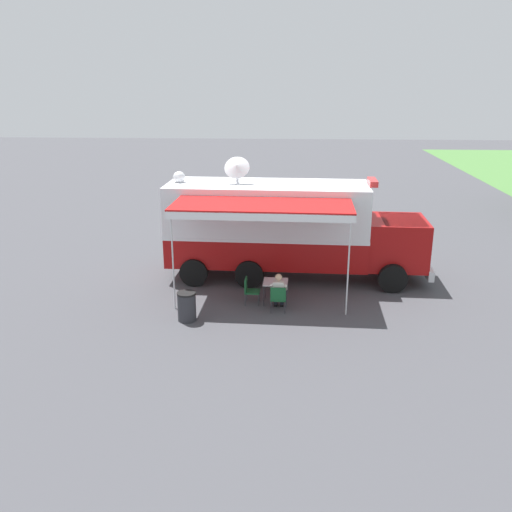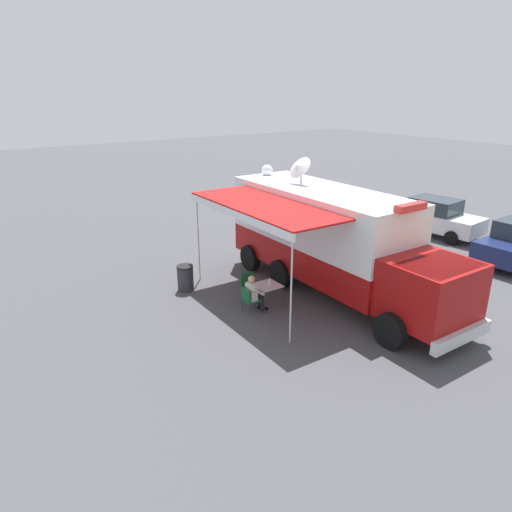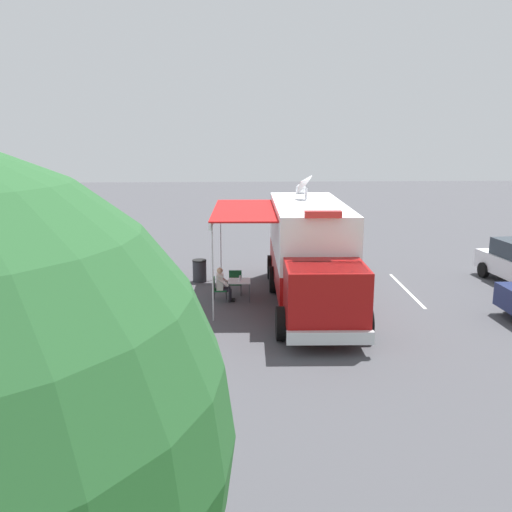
{
  "view_description": "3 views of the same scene",
  "coord_description": "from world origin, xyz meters",
  "px_view_note": "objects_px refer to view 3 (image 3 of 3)",
  "views": [
    {
      "loc": [
        19.38,
        0.71,
        7.05
      ],
      "look_at": [
        1.49,
        -0.32,
        1.26
      ],
      "focal_mm": 38.41,
      "sensor_mm": 36.0,
      "label": 1
    },
    {
      "loc": [
        10.86,
        11.36,
        6.7
      ],
      "look_at": [
        2.01,
        -0.99,
        1.21
      ],
      "focal_mm": 32.56,
      "sensor_mm": 36.0,
      "label": 2
    },
    {
      "loc": [
        2.87,
        19.79,
        5.96
      ],
      "look_at": [
        1.94,
        0.35,
        1.63
      ],
      "focal_mm": 38.82,
      "sensor_mm": 36.0,
      "label": 3
    }
  ],
  "objects_px": {
    "folding_chair_at_table": "(217,287)",
    "seated_responder": "(222,284)",
    "folding_table": "(239,282)",
    "trash_bin": "(200,271)",
    "command_truck": "(310,249)",
    "water_bottle": "(240,278)",
    "folding_chair_beside_table": "(235,280)"
  },
  "relations": [
    {
      "from": "folding_chair_at_table",
      "to": "seated_responder",
      "type": "relative_size",
      "value": 0.7
    },
    {
      "from": "command_truck",
      "to": "seated_responder",
      "type": "relative_size",
      "value": 7.65
    },
    {
      "from": "command_truck",
      "to": "seated_responder",
      "type": "distance_m",
      "value": 3.37
    },
    {
      "from": "command_truck",
      "to": "water_bottle",
      "type": "height_order",
      "value": "command_truck"
    },
    {
      "from": "water_bottle",
      "to": "folding_chair_at_table",
      "type": "relative_size",
      "value": 0.26
    },
    {
      "from": "folding_chair_beside_table",
      "to": "seated_responder",
      "type": "distance_m",
      "value": 1.08
    },
    {
      "from": "water_bottle",
      "to": "trash_bin",
      "type": "relative_size",
      "value": 0.25
    },
    {
      "from": "folding_chair_beside_table",
      "to": "seated_responder",
      "type": "height_order",
      "value": "seated_responder"
    },
    {
      "from": "trash_bin",
      "to": "folding_chair_at_table",
      "type": "bearing_deg",
      "value": 105.76
    },
    {
      "from": "water_bottle",
      "to": "folding_chair_at_table",
      "type": "xyz_separation_m",
      "value": [
        0.82,
        0.01,
        -0.32
      ]
    },
    {
      "from": "command_truck",
      "to": "folding_chair_at_table",
      "type": "bearing_deg",
      "value": -4.48
    },
    {
      "from": "folding_chair_at_table",
      "to": "folding_table",
      "type": "bearing_deg",
      "value": -172.34
    },
    {
      "from": "folding_table",
      "to": "folding_chair_beside_table",
      "type": "relative_size",
      "value": 0.95
    },
    {
      "from": "folding_table",
      "to": "water_bottle",
      "type": "xyz_separation_m",
      "value": [
        -0.02,
        0.1,
        0.16
      ]
    },
    {
      "from": "folding_table",
      "to": "command_truck",
      "type": "bearing_deg",
      "value": 171.66
    },
    {
      "from": "command_truck",
      "to": "water_bottle",
      "type": "bearing_deg",
      "value": -6.21
    },
    {
      "from": "folding_table",
      "to": "folding_chair_beside_table",
      "type": "xyz_separation_m",
      "value": [
        0.14,
        -0.85,
        -0.16
      ]
    },
    {
      "from": "water_bottle",
      "to": "command_truck",
      "type": "bearing_deg",
      "value": 173.79
    },
    {
      "from": "folding_chair_beside_table",
      "to": "command_truck",
      "type": "bearing_deg",
      "value": 155.23
    },
    {
      "from": "water_bottle",
      "to": "seated_responder",
      "type": "distance_m",
      "value": 0.66
    },
    {
      "from": "folding_chair_beside_table",
      "to": "seated_responder",
      "type": "relative_size",
      "value": 0.7
    },
    {
      "from": "water_bottle",
      "to": "folding_chair_at_table",
      "type": "height_order",
      "value": "water_bottle"
    },
    {
      "from": "folding_table",
      "to": "folding_chair_beside_table",
      "type": "height_order",
      "value": "folding_chair_beside_table"
    },
    {
      "from": "folding_table",
      "to": "water_bottle",
      "type": "height_order",
      "value": "water_bottle"
    },
    {
      "from": "trash_bin",
      "to": "seated_responder",
      "type": "bearing_deg",
      "value": 109.26
    },
    {
      "from": "folding_table",
      "to": "folding_chair_at_table",
      "type": "bearing_deg",
      "value": 7.66
    },
    {
      "from": "folding_table",
      "to": "seated_responder",
      "type": "bearing_deg",
      "value": 10.54
    },
    {
      "from": "command_truck",
      "to": "folding_table",
      "type": "distance_m",
      "value": 2.82
    },
    {
      "from": "trash_bin",
      "to": "water_bottle",
      "type": "bearing_deg",
      "value": 120.17
    },
    {
      "from": "command_truck",
      "to": "water_bottle",
      "type": "distance_m",
      "value": 2.72
    },
    {
      "from": "trash_bin",
      "to": "folding_table",
      "type": "bearing_deg",
      "value": 120.68
    },
    {
      "from": "folding_table",
      "to": "folding_chair_at_table",
      "type": "xyz_separation_m",
      "value": [
        0.8,
        0.11,
        -0.16
      ]
    }
  ]
}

